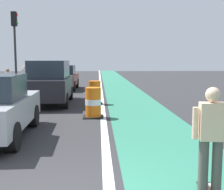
{
  "coord_description": "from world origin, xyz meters",
  "views": [
    {
      "loc": [
        0.74,
        -4.02,
        2.09
      ],
      "look_at": [
        1.11,
        4.19,
        1.1
      ],
      "focal_mm": 47.43,
      "sensor_mm": 36.0,
      "label": 1
    }
  ],
  "objects_px": {
    "traffic_barrel_front": "(93,103)",
    "traffic_light_corner": "(15,37)",
    "skateboarder_on_lane": "(211,139)",
    "pedestrian_waiting": "(8,82)",
    "parked_sedan_third": "(63,78)",
    "pedestrian_crossing": "(25,76)",
    "traffic_barrel_mid": "(95,93)",
    "parked_suv_second": "(50,82)"
  },
  "relations": [
    {
      "from": "skateboarder_on_lane",
      "to": "pedestrian_crossing",
      "type": "relative_size",
      "value": 1.05
    },
    {
      "from": "parked_sedan_third",
      "to": "traffic_barrel_front",
      "type": "distance_m",
      "value": 10.43
    },
    {
      "from": "parked_sedan_third",
      "to": "pedestrian_waiting",
      "type": "xyz_separation_m",
      "value": [
        -2.52,
        -4.24,
        0.03
      ]
    },
    {
      "from": "parked_suv_second",
      "to": "traffic_light_corner",
      "type": "relative_size",
      "value": 0.91
    },
    {
      "from": "parked_sedan_third",
      "to": "pedestrian_waiting",
      "type": "bearing_deg",
      "value": -120.72
    },
    {
      "from": "parked_sedan_third",
      "to": "traffic_barrel_mid",
      "type": "height_order",
      "value": "parked_sedan_third"
    },
    {
      "from": "pedestrian_waiting",
      "to": "pedestrian_crossing",
      "type": "bearing_deg",
      "value": 95.07
    },
    {
      "from": "skateboarder_on_lane",
      "to": "parked_suv_second",
      "type": "xyz_separation_m",
      "value": [
        -3.97,
        9.83,
        0.12
      ]
    },
    {
      "from": "parked_sedan_third",
      "to": "pedestrian_crossing",
      "type": "height_order",
      "value": "parked_sedan_third"
    },
    {
      "from": "pedestrian_crossing",
      "to": "parked_sedan_third",
      "type": "bearing_deg",
      "value": -26.12
    },
    {
      "from": "traffic_barrel_front",
      "to": "pedestrian_waiting",
      "type": "relative_size",
      "value": 0.68
    },
    {
      "from": "pedestrian_crossing",
      "to": "skateboarder_on_lane",
      "type": "bearing_deg",
      "value": -68.3
    },
    {
      "from": "pedestrian_crossing",
      "to": "traffic_light_corner",
      "type": "bearing_deg",
      "value": -86.52
    },
    {
      "from": "skateboarder_on_lane",
      "to": "pedestrian_waiting",
      "type": "xyz_separation_m",
      "value": [
        -6.66,
        12.3,
        -0.05
      ]
    },
    {
      "from": "traffic_barrel_front",
      "to": "pedestrian_waiting",
      "type": "xyz_separation_m",
      "value": [
        -4.8,
        5.93,
        0.33
      ]
    },
    {
      "from": "parked_suv_second",
      "to": "parked_sedan_third",
      "type": "xyz_separation_m",
      "value": [
        -0.18,
        6.7,
        -0.2
      ]
    },
    {
      "from": "traffic_barrel_front",
      "to": "parked_suv_second",
      "type": "bearing_deg",
      "value": 121.18
    },
    {
      "from": "traffic_barrel_front",
      "to": "traffic_barrel_mid",
      "type": "xyz_separation_m",
      "value": [
        0.01,
        3.28,
        0.0
      ]
    },
    {
      "from": "traffic_barrel_front",
      "to": "traffic_light_corner",
      "type": "height_order",
      "value": "traffic_light_corner"
    },
    {
      "from": "traffic_barrel_front",
      "to": "traffic_light_corner",
      "type": "distance_m",
      "value": 10.66
    },
    {
      "from": "parked_suv_second",
      "to": "traffic_light_corner",
      "type": "bearing_deg",
      "value": 119.38
    },
    {
      "from": "traffic_barrel_mid",
      "to": "pedestrian_crossing",
      "type": "height_order",
      "value": "pedestrian_crossing"
    },
    {
      "from": "parked_sedan_third",
      "to": "traffic_barrel_front",
      "type": "relative_size",
      "value": 3.79
    },
    {
      "from": "traffic_light_corner",
      "to": "pedestrian_waiting",
      "type": "distance_m",
      "value": 3.95
    },
    {
      "from": "traffic_barrel_front",
      "to": "traffic_light_corner",
      "type": "relative_size",
      "value": 0.21
    },
    {
      "from": "pedestrian_waiting",
      "to": "parked_suv_second",
      "type": "bearing_deg",
      "value": -42.44
    },
    {
      "from": "skateboarder_on_lane",
      "to": "pedestrian_waiting",
      "type": "height_order",
      "value": "skateboarder_on_lane"
    },
    {
      "from": "parked_suv_second",
      "to": "traffic_barrel_front",
      "type": "bearing_deg",
      "value": -58.82
    },
    {
      "from": "parked_sedan_third",
      "to": "pedestrian_crossing",
      "type": "relative_size",
      "value": 2.56
    },
    {
      "from": "skateboarder_on_lane",
      "to": "traffic_barrel_front",
      "type": "xyz_separation_m",
      "value": [
        -1.87,
        6.37,
        -0.38
      ]
    },
    {
      "from": "traffic_barrel_mid",
      "to": "traffic_light_corner",
      "type": "relative_size",
      "value": 0.21
    },
    {
      "from": "parked_suv_second",
      "to": "traffic_barrel_mid",
      "type": "relative_size",
      "value": 4.25
    },
    {
      "from": "parked_suv_second",
      "to": "pedestrian_crossing",
      "type": "bearing_deg",
      "value": 111.38
    },
    {
      "from": "traffic_light_corner",
      "to": "parked_sedan_third",
      "type": "bearing_deg",
      "value": 24.73
    },
    {
      "from": "traffic_light_corner",
      "to": "parked_suv_second",
      "type": "bearing_deg",
      "value": -60.62
    },
    {
      "from": "traffic_light_corner",
      "to": "traffic_barrel_front",
      "type": "bearing_deg",
      "value": -59.91
    },
    {
      "from": "traffic_barrel_mid",
      "to": "skateboarder_on_lane",
      "type": "bearing_deg",
      "value": -79.09
    },
    {
      "from": "parked_sedan_third",
      "to": "traffic_barrel_mid",
      "type": "bearing_deg",
      "value": -71.65
    },
    {
      "from": "traffic_barrel_mid",
      "to": "pedestrian_waiting",
      "type": "height_order",
      "value": "pedestrian_waiting"
    },
    {
      "from": "parked_suv_second",
      "to": "parked_sedan_third",
      "type": "bearing_deg",
      "value": 91.53
    },
    {
      "from": "skateboarder_on_lane",
      "to": "pedestrian_waiting",
      "type": "relative_size",
      "value": 1.05
    },
    {
      "from": "skateboarder_on_lane",
      "to": "traffic_barrel_mid",
      "type": "bearing_deg",
      "value": 100.91
    }
  ]
}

